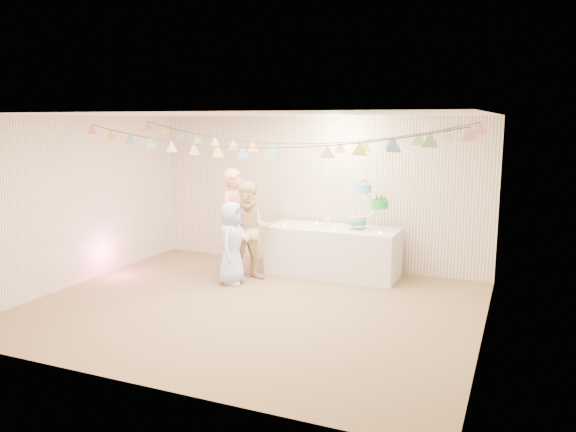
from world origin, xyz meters
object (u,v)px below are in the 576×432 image
at_px(table, 333,251).
at_px(person_child, 232,243).
at_px(cake_stand, 367,209).
at_px(person_adult_a, 236,223).
at_px(person_adult_b, 251,231).

relative_size(table, person_child, 1.65).
xyz_separation_m(table, cake_stand, (0.55, 0.05, 0.73)).
xyz_separation_m(cake_stand, person_child, (-1.84, -1.14, -0.48)).
relative_size(table, cake_stand, 2.84).
distance_m(person_adult_a, person_adult_b, 0.38).
xyz_separation_m(cake_stand, person_adult_a, (-2.00, -0.69, -0.24)).
xyz_separation_m(person_adult_a, person_child, (0.16, -0.45, -0.23)).
distance_m(cake_stand, person_child, 2.22).
xyz_separation_m(person_adult_b, person_child, (-0.18, -0.30, -0.15)).
bearing_deg(person_child, person_adult_b, -38.70).
height_order(table, person_adult_a, person_adult_a).
bearing_deg(table, person_adult_b, -144.70).
bearing_deg(person_adult_b, cake_stand, -6.99).
height_order(table, person_adult_b, person_adult_b).
bearing_deg(table, cake_stand, 5.19).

